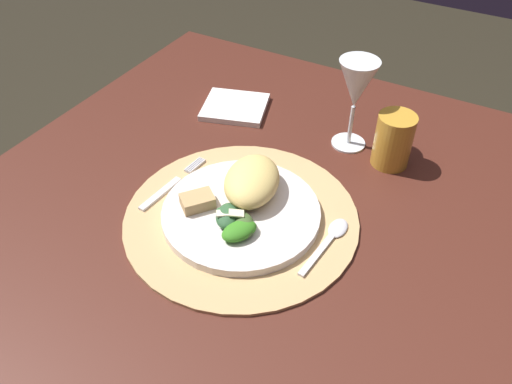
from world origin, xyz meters
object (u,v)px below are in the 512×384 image
Objects in this scene: wine_glass at (356,87)px; dinner_plate at (241,213)px; spoon at (332,236)px; amber_tumbler at (393,140)px; fork at (170,186)px; napkin at (235,107)px; dining_table at (283,282)px.

dinner_plate is at bearing -105.37° from wine_glass.
spoon is at bearing 10.64° from dinner_plate.
dinner_plate is at bearing -122.08° from amber_tumbler.
fork is 1.62× the size of amber_tumbler.
napkin is at bearing -179.54° from wine_glass.
napkin reaches higher than fork.
dinner_plate reaches higher than dining_table.
spoon reaches higher than fork.
wine_glass is 0.12m from amber_tumbler.
dining_table is 0.39m from napkin.
spoon is (0.15, 0.03, -0.01)m from dinner_plate.
napkin is at bearing 96.91° from fork.
amber_tumbler reaches higher than dinner_plate.
napkin is (-0.33, 0.25, -0.00)m from spoon.
amber_tumbler is (0.09, 0.24, 0.20)m from dining_table.
spoon is at bearing 2.74° from dining_table.
dining_table is 7.94× the size of spoon.
fork is at bearing -140.03° from amber_tumbler.
spoon and napkin have the same top height.
wine_glass is (0.08, 0.28, 0.11)m from dinner_plate.
dinner_plate is (-0.07, -0.02, 0.16)m from dining_table.
dining_table is at bearing 5.64° from fork.
amber_tumbler is (0.09, -0.02, -0.08)m from wine_glass.
amber_tumbler is at bearing 39.97° from fork.
napkin is 0.73× the size of wine_glass.
dining_table is 0.27m from fork.
dinner_plate is 0.31m from amber_tumbler.
dining_table is at bearing -45.54° from napkin.
wine_glass is at bearing 0.46° from napkin.
amber_tumbler reaches higher than spoon.
amber_tumbler is (0.34, -0.02, 0.04)m from napkin.
dinner_plate is at bearing -1.11° from fork.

